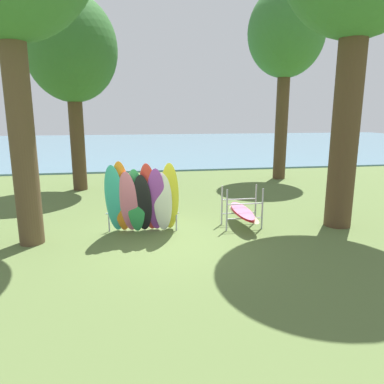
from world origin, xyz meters
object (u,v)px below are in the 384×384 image
tree_far_left_back (286,36)px  leaning_board_pile (142,201)px  tree_mid_behind (71,51)px  board_storage_rack (243,212)px

tree_far_left_back → leaning_board_pile: bearing=-133.1°
tree_mid_behind → leaning_board_pile: (2.61, -6.80, -4.98)m
tree_far_left_back → leaning_board_pile: 12.53m
tree_mid_behind → board_storage_rack: tree_mid_behind is taller
leaning_board_pile → board_storage_rack: bearing=5.1°
tree_mid_behind → board_storage_rack: bearing=-49.1°
tree_far_left_back → board_storage_rack: size_ratio=4.45×
tree_far_left_back → board_storage_rack: bearing=-119.9°
tree_mid_behind → leaning_board_pile: bearing=-69.0°
leaning_board_pile → tree_far_left_back: bearing=46.9°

